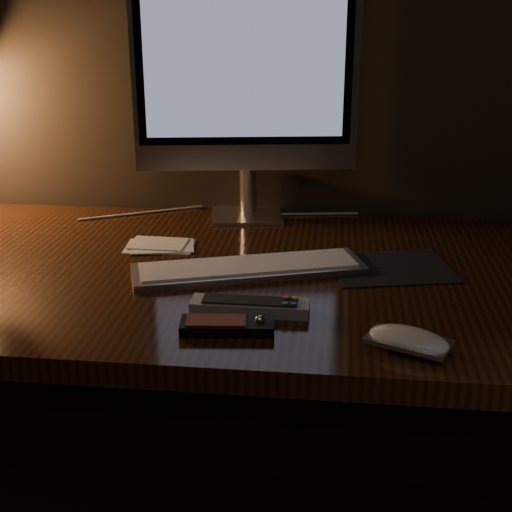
# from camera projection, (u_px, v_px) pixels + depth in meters

# --- Properties ---
(desk) EXTENTS (1.60, 0.75, 0.75)m
(desk) POSITION_uv_depth(u_px,v_px,m) (234.00, 316.00, 1.43)
(desk) COLOR #33190B
(desk) RESTS_ON ground
(monitor) EXTENTS (0.48, 0.16, 0.51)m
(monitor) POSITION_uv_depth(u_px,v_px,m) (246.00, 82.00, 1.52)
(monitor) COLOR silver
(monitor) RESTS_ON desk
(keyboard) EXTENTS (0.44, 0.25, 0.02)m
(keyboard) POSITION_uv_depth(u_px,v_px,m) (248.00, 268.00, 1.30)
(keyboard) COLOR silver
(keyboard) RESTS_ON desk
(mousepad) EXTENTS (0.25, 0.22, 0.00)m
(mousepad) POSITION_uv_depth(u_px,v_px,m) (390.00, 268.00, 1.32)
(mousepad) COLOR black
(mousepad) RESTS_ON desk
(mouse) EXTENTS (0.13, 0.10, 0.02)m
(mouse) POSITION_uv_depth(u_px,v_px,m) (408.00, 343.00, 1.01)
(mouse) COLOR white
(mouse) RESTS_ON desk
(media_remote) EXTENTS (0.15, 0.07, 0.03)m
(media_remote) POSITION_uv_depth(u_px,v_px,m) (227.00, 325.00, 1.07)
(media_remote) COLOR black
(media_remote) RESTS_ON desk
(tv_remote) EXTENTS (0.19, 0.05, 0.02)m
(tv_remote) POSITION_uv_depth(u_px,v_px,m) (250.00, 306.00, 1.13)
(tv_remote) COLOR #979B9D
(tv_remote) RESTS_ON desk
(papers) EXTENTS (0.14, 0.10, 0.01)m
(papers) POSITION_uv_depth(u_px,v_px,m) (160.00, 246.00, 1.43)
(papers) COLOR white
(papers) RESTS_ON desk
(cable) EXTENTS (0.61, 0.19, 0.01)m
(cable) POSITION_uv_depth(u_px,v_px,m) (219.00, 215.00, 1.64)
(cable) COLOR white
(cable) RESTS_ON desk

